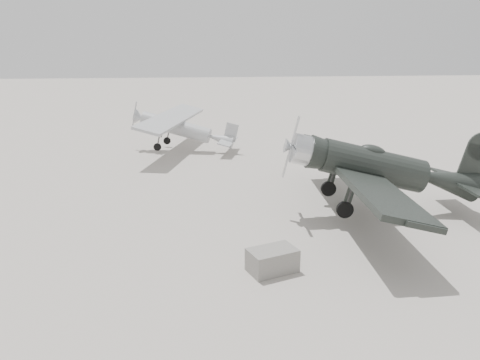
# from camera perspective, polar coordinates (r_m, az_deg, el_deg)

# --- Properties ---
(ground) EXTENTS (160.00, 160.00, 0.00)m
(ground) POSITION_cam_1_polar(r_m,az_deg,el_deg) (17.80, 3.76, -7.96)
(ground) COLOR #9D968C
(ground) RESTS_ON ground
(lowwing_monoplane) EXTENTS (8.91, 12.39, 4.01)m
(lowwing_monoplane) POSITION_cam_1_polar(r_m,az_deg,el_deg) (20.97, 16.91, 1.37)
(lowwing_monoplane) COLOR black
(lowwing_monoplane) RESTS_ON ground
(highwing_monoplane) EXTENTS (7.36, 10.26, 2.91)m
(highwing_monoplane) POSITION_cam_1_polar(r_m,az_deg,el_deg) (32.30, -7.32, 6.67)
(highwing_monoplane) COLOR #ABADB1
(highwing_monoplane) RESTS_ON ground
(equipment_block) EXTENTS (1.82, 1.47, 0.79)m
(equipment_block) POSITION_cam_1_polar(r_m,az_deg,el_deg) (15.81, 3.96, -9.73)
(equipment_block) COLOR slate
(equipment_block) RESTS_ON ground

